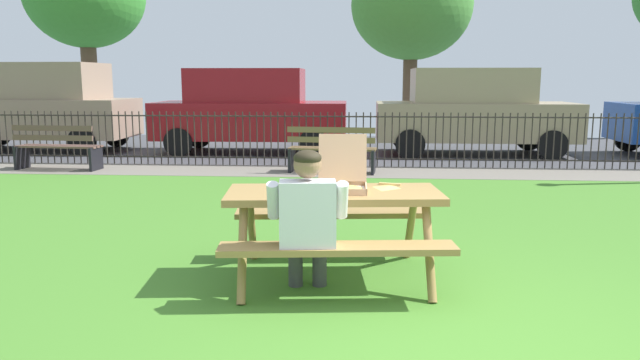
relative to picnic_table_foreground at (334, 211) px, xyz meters
name	(u,v)px	position (x,y,z in m)	size (l,w,h in m)	color
ground	(426,259)	(0.86, 0.64, -0.61)	(28.00, 12.12, 0.02)	#447D29
cobblestone_walkway	(397,173)	(0.86, 6.00, -0.60)	(28.00, 1.40, 0.01)	slate
street_asphalt	(389,149)	(0.86, 9.86, -0.60)	(28.00, 6.31, 0.01)	#424247
picnic_table_foreground	(334,211)	(0.00, 0.00, 0.00)	(1.94, 1.65, 0.79)	#9D7A43
pizza_box_open	(342,180)	(0.07, 0.06, 0.26)	(0.43, 0.50, 0.46)	tan
pizza_slice_on_table	(387,186)	(0.46, 0.21, 0.18)	(0.25, 0.31, 0.02)	#F1D86D
adult_at_table	(308,218)	(-0.17, -0.52, 0.06)	(0.63, 0.62, 1.19)	#414141
iron_fence_streetside	(396,139)	(0.86, 6.70, -0.05)	(23.27, 0.03, 1.07)	#2D2823
park_bench_left	(57,148)	(-5.55, 5.86, -0.18)	(1.62, 0.56, 0.85)	brown
park_bench_center	(332,150)	(-0.33, 5.86, -0.18)	(1.63, 0.61, 0.85)	brown
parked_car_far_left	(35,105)	(-7.61, 8.81, 0.50)	(4.61, 1.97, 2.08)	gray
parked_car_left	(250,109)	(-2.40, 8.81, 0.41)	(4.44, 1.99, 1.94)	maroon
parked_car_center	(473,110)	(2.71, 8.81, 0.41)	(4.41, 1.93, 1.94)	tan
far_tree_midleft	(412,6)	(1.71, 14.82, 3.41)	(3.86, 3.86, 5.77)	brown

